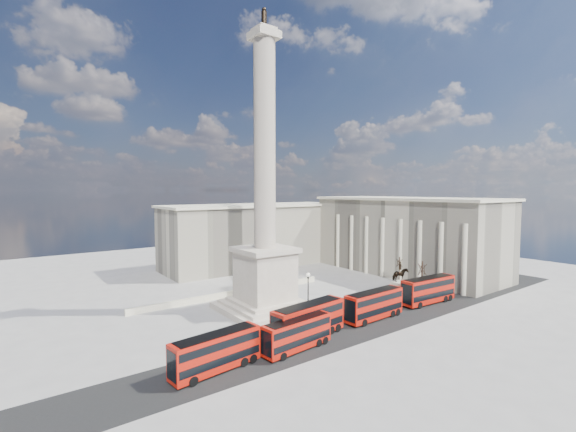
# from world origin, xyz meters

# --- Properties ---
(ground) EXTENTS (180.00, 180.00, 0.00)m
(ground) POSITION_xyz_m (0.00, 0.00, 0.00)
(ground) COLOR #A09E98
(ground) RESTS_ON ground
(asphalt_road) EXTENTS (120.00, 9.00, 0.01)m
(asphalt_road) POSITION_xyz_m (5.00, -10.00, 0.00)
(asphalt_road) COLOR black
(asphalt_road) RESTS_ON ground
(nelsons_column) EXTENTS (14.00, 14.00, 49.85)m
(nelsons_column) POSITION_xyz_m (0.00, 5.00, 12.92)
(nelsons_column) COLOR beige
(nelsons_column) RESTS_ON ground
(balustrade_wall) EXTENTS (40.00, 0.60, 1.10)m
(balustrade_wall) POSITION_xyz_m (0.00, 16.00, 0.55)
(balustrade_wall) COLOR beige
(balustrade_wall) RESTS_ON ground
(building_east) EXTENTS (19.00, 46.00, 18.60)m
(building_east) POSITION_xyz_m (45.00, 10.00, 9.32)
(building_east) COLOR beige
(building_east) RESTS_ON ground
(building_northeast) EXTENTS (51.00, 17.00, 16.60)m
(building_northeast) POSITION_xyz_m (20.00, 40.00, 8.32)
(building_northeast) COLOR beige
(building_northeast) RESTS_ON ground
(red_bus_a) EXTENTS (10.30, 3.31, 4.11)m
(red_bus_a) POSITION_xyz_m (-5.54, -11.13, 2.15)
(red_bus_a) COLOR red
(red_bus_a) RESTS_ON ground
(red_bus_b) EXTENTS (12.10, 4.11, 4.81)m
(red_bus_b) POSITION_xyz_m (-1.83, -8.89, 2.52)
(red_bus_b) COLOR red
(red_bus_b) RESTS_ON ground
(red_bus_c) EXTENTS (11.31, 3.00, 4.55)m
(red_bus_c) POSITION_xyz_m (11.44, -9.03, 2.39)
(red_bus_c) COLOR red
(red_bus_c) RESTS_ON ground
(red_bus_d) EXTENTS (11.84, 3.39, 4.74)m
(red_bus_d) POSITION_xyz_m (25.93, -9.04, 2.49)
(red_bus_d) COLOR red
(red_bus_d) RESTS_ON ground
(red_bus_e) EXTENTS (10.96, 3.73, 4.36)m
(red_bus_e) POSITION_xyz_m (-16.43, -10.33, 2.29)
(red_bus_e) COLOR red
(red_bus_e) RESTS_ON ground
(victorian_lamp) EXTENTS (0.61, 0.61, 7.13)m
(victorian_lamp) POSITION_xyz_m (3.79, -1.83, 4.20)
(victorian_lamp) COLOR black
(victorian_lamp) RESTS_ON ground
(equestrian_statue) EXTENTS (3.58, 2.68, 7.56)m
(equestrian_statue) POSITION_xyz_m (21.85, -5.89, 2.59)
(equestrian_statue) COLOR beige
(equestrian_statue) RESTS_ON ground
(bare_tree_near) EXTENTS (1.71, 1.71, 7.49)m
(bare_tree_near) POSITION_xyz_m (27.52, -6.57, 5.90)
(bare_tree_near) COLOR #332319
(bare_tree_near) RESTS_ON ground
(bare_tree_mid) EXTENTS (1.61, 1.61, 6.11)m
(bare_tree_mid) POSITION_xyz_m (33.96, 3.52, 4.82)
(bare_tree_mid) COLOR #332319
(bare_tree_mid) RESTS_ON ground
(bare_tree_far) EXTENTS (1.63, 1.63, 6.64)m
(bare_tree_far) POSITION_xyz_m (38.61, 12.13, 5.23)
(bare_tree_far) COLOR #332319
(bare_tree_far) RESTS_ON ground
(pedestrian_walking) EXTENTS (0.78, 0.68, 1.81)m
(pedestrian_walking) POSITION_xyz_m (20.10, -2.05, 0.90)
(pedestrian_walking) COLOR black
(pedestrian_walking) RESTS_ON ground
(pedestrian_standing) EXTENTS (0.86, 0.68, 1.71)m
(pedestrian_standing) POSITION_xyz_m (29.28, -6.50, 0.85)
(pedestrian_standing) COLOR black
(pedestrian_standing) RESTS_ON ground
(pedestrian_crossing) EXTENTS (1.06, 0.98, 1.74)m
(pedestrian_crossing) POSITION_xyz_m (3.69, -0.40, 0.87)
(pedestrian_crossing) COLOR black
(pedestrian_crossing) RESTS_ON ground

